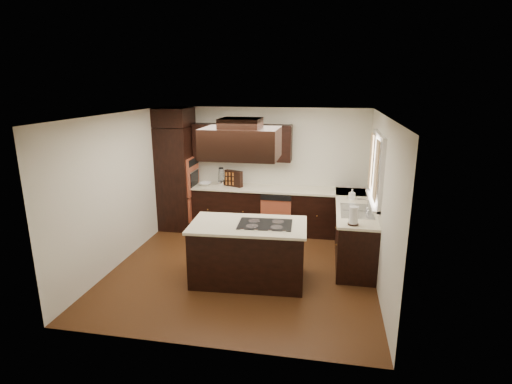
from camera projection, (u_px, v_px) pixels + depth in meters
floor at (244, 268)px, 6.62m from camera, size 4.20×4.20×0.02m
ceiling at (242, 114)px, 5.96m from camera, size 4.20×4.20×0.02m
wall_back at (265, 168)px, 8.29m from camera, size 4.20×0.02×2.50m
wall_front at (201, 248)px, 4.29m from camera, size 4.20×0.02×2.50m
wall_left at (120, 189)px, 6.66m from camera, size 0.02×4.20×2.50m
wall_right at (382, 202)px, 5.92m from camera, size 0.02×4.20×2.50m
oven_column at (177, 178)px, 8.27m from camera, size 0.65×0.75×2.12m
wall_oven_face at (193, 176)px, 8.19m from camera, size 0.05×0.62×0.78m
base_cabinets_back at (264, 210)px, 8.21m from camera, size 2.93×0.60×0.88m
base_cabinets_right at (354, 231)px, 7.04m from camera, size 0.60×2.40×0.88m
countertop_back at (264, 189)px, 8.07m from camera, size 2.93×0.63×0.04m
countertop_right at (354, 206)px, 6.92m from camera, size 0.63×2.40×0.04m
upper_cabinets at (242, 142)px, 8.05m from camera, size 2.00×0.34×0.72m
dishwasher_front at (276, 217)px, 7.89m from camera, size 0.60×0.05×0.72m
window_frame at (377, 168)px, 6.34m from camera, size 0.06×1.32×1.12m
window_pane at (379, 169)px, 6.34m from camera, size 0.00×1.20×1.00m
curtain_left at (376, 171)px, 5.94m from camera, size 0.02×0.34×0.90m
curtain_right at (371, 160)px, 6.74m from camera, size 0.02×0.34×0.90m
sink_rim at (357, 211)px, 6.58m from camera, size 0.52×0.84×0.01m
island at (248, 253)px, 6.11m from camera, size 1.73×1.02×0.88m
island_top at (248, 225)px, 5.99m from camera, size 1.80×1.08×0.04m
cooktop at (265, 224)px, 5.95m from camera, size 0.82×0.58×0.01m
range_hood at (241, 143)px, 5.51m from camera, size 1.05×0.72×0.42m
hood_duct at (241, 123)px, 5.44m from camera, size 0.55×0.50×0.13m
blender_base at (221, 183)px, 8.20m from camera, size 0.15×0.15×0.10m
blender_pitcher at (221, 175)px, 8.16m from camera, size 0.13×0.13×0.26m
spice_rack at (234, 179)px, 8.13m from camera, size 0.40×0.25×0.33m
mixing_bowl at (205, 184)px, 8.24m from camera, size 0.26×0.26×0.06m
soap_bottle at (352, 194)px, 7.23m from camera, size 0.12×0.12×0.19m
paper_towel at (354, 216)px, 5.90m from camera, size 0.17×0.17×0.28m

